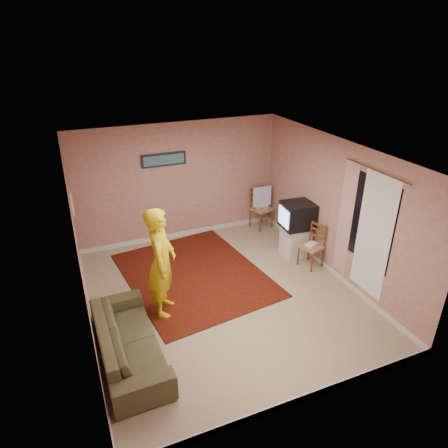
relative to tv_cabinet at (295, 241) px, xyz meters
name	(u,v)px	position (x,y,z in m)	size (l,w,h in m)	color
ground	(222,295)	(-1.95, -0.75, -0.32)	(5.00, 5.00, 0.00)	tan
wall_back	(179,182)	(-1.95, 1.75, 0.98)	(4.50, 0.02, 2.60)	tan
wall_front	(307,322)	(-1.95, -3.25, 0.98)	(4.50, 0.02, 2.60)	tan
wall_left	(79,257)	(-4.20, -0.75, 0.98)	(0.02, 5.00, 2.60)	tan
wall_right	(335,209)	(0.30, -0.75, 0.98)	(0.02, 5.00, 2.60)	tan
ceiling	(222,153)	(-1.95, -0.75, 2.28)	(4.50, 5.00, 0.02)	white
baseboard_back	(181,234)	(-1.95, 1.74, -0.27)	(4.50, 0.02, 0.10)	silver
baseboard_front	(297,400)	(-1.95, -3.24, -0.27)	(4.50, 0.02, 0.10)	silver
baseboard_left	(92,324)	(-4.19, -0.75, -0.27)	(0.02, 5.00, 0.10)	silver
baseboard_right	(327,267)	(0.29, -0.75, -0.27)	(0.02, 5.00, 0.10)	silver
window	(370,221)	(0.29, -1.65, 1.13)	(0.01, 1.10, 1.50)	black
curtain_sheer	(373,236)	(0.28, -1.80, 0.93)	(0.01, 0.75, 2.10)	white
curtain_floral	(345,219)	(0.27, -1.10, 0.93)	(0.01, 0.35, 2.10)	beige
curtain_rod	(376,171)	(0.25, -1.65, 2.00)	(0.02, 0.02, 1.40)	brown
picture_back	(164,160)	(-2.25, 1.72, 1.53)	(0.95, 0.04, 0.28)	#131935
picture_left	(72,201)	(-4.17, 0.85, 1.23)	(0.04, 0.38, 0.42)	beige
area_rug	(194,274)	(-2.21, 0.07, -0.32)	(2.42, 3.02, 0.02)	black
tv_cabinet	(295,241)	(0.00, 0.00, 0.00)	(0.51, 0.46, 0.65)	silver
crt_tv	(297,215)	(-0.01, 0.00, 0.59)	(0.66, 0.60, 0.53)	black
chair_a	(262,204)	(-0.05, 1.45, 0.27)	(0.54, 0.52, 0.53)	#AB8253
dvd_player	(262,207)	(-0.05, 1.45, 0.20)	(0.31, 0.22, 0.05)	silver
blue_throw	(262,196)	(-0.05, 1.45, 0.46)	(0.45, 0.06, 0.47)	#9BB8FF
chair_b	(312,242)	(0.05, -0.50, 0.22)	(0.48, 0.50, 0.48)	#AB8253
game_console	(312,245)	(0.05, -0.50, 0.15)	(0.22, 0.16, 0.04)	white
sofa	(129,340)	(-3.75, -1.62, -0.02)	(2.06, 0.81, 0.60)	#4C492E
person	(162,262)	(-3.01, -0.77, 0.61)	(0.68, 0.45, 1.88)	gold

